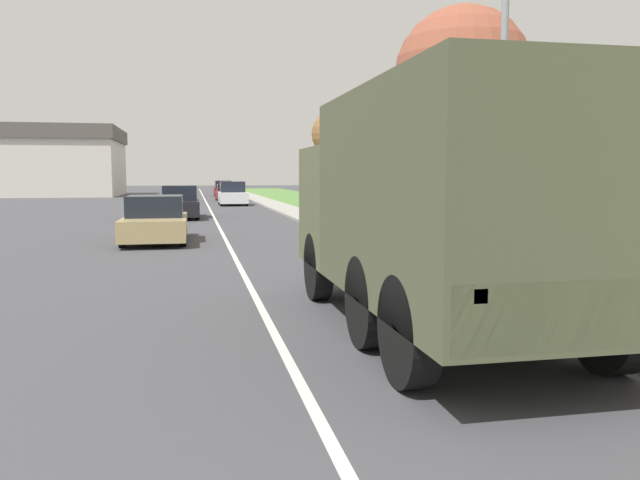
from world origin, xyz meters
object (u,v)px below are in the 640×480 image
(car_second_ahead, at_px, (180,204))
(military_truck, at_px, (439,204))
(car_nearest_ahead, at_px, (155,221))
(car_farthest_ahead, at_px, (223,189))
(lamp_post, at_px, (494,45))
(car_third_ahead, at_px, (233,195))
(car_fourth_ahead, at_px, (227,193))
(pickup_truck, at_px, (613,234))

(car_second_ahead, bearing_deg, military_truck, -80.89)
(car_nearest_ahead, bearing_deg, car_second_ahead, 87.11)
(car_second_ahead, bearing_deg, car_nearest_ahead, -92.89)
(car_farthest_ahead, distance_m, lamp_post, 53.13)
(car_third_ahead, relative_size, car_fourth_ahead, 0.91)
(car_second_ahead, bearing_deg, car_farthest_ahead, 83.60)
(car_fourth_ahead, bearing_deg, pickup_truck, -81.64)
(car_fourth_ahead, bearing_deg, car_second_ahead, -99.31)
(car_farthest_ahead, xyz_separation_m, pickup_truck, (5.74, -52.23, 0.16))
(car_nearest_ahead, relative_size, pickup_truck, 0.92)
(car_nearest_ahead, xyz_separation_m, car_farthest_ahead, (4.22, 43.70, 0.03))
(military_truck, relative_size, car_second_ahead, 1.44)
(car_nearest_ahead, height_order, lamp_post, lamp_post)
(car_third_ahead, xyz_separation_m, lamp_post, (2.82, -33.25, 3.78))
(military_truck, bearing_deg, car_farthest_ahead, 90.12)
(car_fourth_ahead, relative_size, pickup_truck, 0.93)
(car_nearest_ahead, xyz_separation_m, car_third_ahead, (3.93, 24.02, 0.08))
(car_fourth_ahead, bearing_deg, car_third_ahead, -90.52)
(car_third_ahead, xyz_separation_m, car_farthest_ahead, (0.30, 19.68, -0.04))
(military_truck, xyz_separation_m, lamp_post, (2.40, 3.33, 2.79))
(car_fourth_ahead, height_order, lamp_post, lamp_post)
(car_second_ahead, distance_m, car_third_ahead, 13.41)
(car_nearest_ahead, distance_m, car_farthest_ahead, 43.91)
(car_third_ahead, relative_size, lamp_post, 0.57)
(car_nearest_ahead, bearing_deg, military_truck, -70.93)
(car_second_ahead, relative_size, pickup_truck, 0.94)
(car_second_ahead, relative_size, car_fourth_ahead, 1.00)
(car_second_ahead, distance_m, lamp_post, 21.53)
(car_fourth_ahead, relative_size, car_farthest_ahead, 1.10)
(car_nearest_ahead, xyz_separation_m, pickup_truck, (9.96, -8.53, 0.19))
(car_nearest_ahead, distance_m, car_fourth_ahead, 32.29)
(pickup_truck, bearing_deg, car_fourth_ahead, 98.36)
(military_truck, bearing_deg, car_third_ahead, 90.65)
(car_nearest_ahead, bearing_deg, car_fourth_ahead, 82.89)
(military_truck, bearing_deg, car_nearest_ahead, 109.07)
(car_nearest_ahead, distance_m, car_third_ahead, 24.34)
(car_fourth_ahead, bearing_deg, car_nearest_ahead, -97.11)
(military_truck, distance_m, car_fourth_ahead, 44.61)
(car_nearest_ahead, relative_size, car_second_ahead, 0.98)
(military_truck, distance_m, car_third_ahead, 36.59)
(car_nearest_ahead, height_order, car_third_ahead, car_third_ahead)
(lamp_post, bearing_deg, car_nearest_ahead, 126.17)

